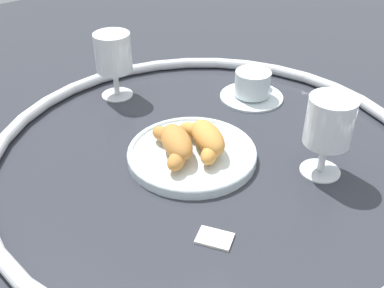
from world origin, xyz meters
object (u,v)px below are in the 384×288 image
pastry_plate (192,153)px  croissant_small (175,143)px  juice_glass_right (115,55)px  croissant_large (205,138)px  coffee_cup_near (253,86)px  sugar_packet (215,237)px  juice_glass_left (329,124)px

pastry_plate → croissant_small: (0.01, 0.03, 0.03)m
juice_glass_right → pastry_plate: bearing=174.5°
pastry_plate → juice_glass_right: (0.28, -0.03, 0.08)m
croissant_large → coffee_cup_near: 0.24m
croissant_large → coffee_cup_near: size_ratio=0.95×
croissant_large → sugar_packet: size_ratio=2.58×
pastry_plate → coffee_cup_near: coffee_cup_near is taller
pastry_plate → juice_glass_right: size_ratio=1.62×
croissant_large → juice_glass_right: bearing=-1.0°
croissant_large → juice_glass_right: 0.30m
juice_glass_right → coffee_cup_near: bearing=-132.2°
pastry_plate → juice_glass_left: size_ratio=1.62×
juice_glass_left → sugar_packet: juice_glass_left is taller
croissant_large → coffee_cup_near: same height
juice_glass_left → juice_glass_right: (0.45, 0.11, -0.00)m
croissant_small → coffee_cup_near: (0.08, -0.27, -0.01)m
croissant_small → juice_glass_left: juice_glass_left is taller
croissant_large → sugar_packet: croissant_large is taller
croissant_small → juice_glass_right: juice_glass_right is taller
coffee_cup_near → juice_glass_right: size_ratio=0.97×
juice_glass_left → coffee_cup_near: bearing=-21.5°
coffee_cup_near → juice_glass_right: (0.20, 0.22, 0.07)m
croissant_large → pastry_plate: bearing=67.6°
croissant_large → sugar_packet: bearing=142.6°
juice_glass_right → sugar_packet: juice_glass_right is taller
pastry_plate → juice_glass_left: bearing=-139.9°
croissant_large → croissant_small: 0.06m
pastry_plate → sugar_packet: 0.20m
sugar_packet → juice_glass_right: bearing=-46.5°
juice_glass_right → sugar_packet: (-0.45, 0.13, -0.09)m
croissant_large → juice_glass_left: 0.21m
pastry_plate → coffee_cup_near: 0.26m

